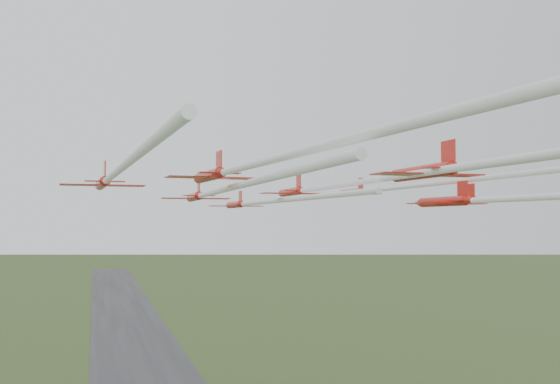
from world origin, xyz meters
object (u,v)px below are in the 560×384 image
object	(u,v)px
jet_lead	(258,202)
jet_row4_left	(253,164)
jet_row2_right	(400,187)
jet_row3_left	(112,176)
jet_row3_mid	(329,186)
jet_trail_solo	(526,158)
jet_row4_right	(518,198)
jet_row3_right	(555,195)
jet_row2_left	(215,192)

from	to	relation	value
jet_lead	jet_row4_left	size ratio (longest dim) A/B	1.08
jet_row2_right	jet_row3_left	distance (m)	37.80
jet_row3_mid	jet_trail_solo	xyz separation A→B (m)	(0.86, -30.32, 0.13)
jet_row4_left	jet_lead	bearing A→B (deg)	70.38
jet_row2_right	jet_row3_mid	xyz separation A→B (m)	(-13.57, -10.10, -0.65)
jet_row2_right	jet_row4_left	size ratio (longest dim) A/B	1.12
jet_row4_right	jet_row3_right	bearing A→B (deg)	36.13
jet_row3_left	jet_row2_left	bearing A→B (deg)	33.12
jet_row2_left	jet_row3_right	bearing A→B (deg)	-14.56
jet_trail_solo	jet_row4_right	bearing A→B (deg)	52.66
jet_row2_left	jet_row4_left	size ratio (longest dim) A/B	1.18
jet_lead	jet_row3_mid	xyz separation A→B (m)	(1.36, -24.23, 1.03)
jet_row3_mid	jet_trail_solo	size ratio (longest dim) A/B	1.07
jet_row3_right	jet_row4_left	world-z (taller)	jet_row4_left
jet_row2_right	jet_trail_solo	world-z (taller)	jet_row2_right
jet_row3_left	jet_row3_mid	xyz separation A→B (m)	(22.24, 1.99, -0.54)
jet_row2_left	jet_trail_solo	world-z (taller)	jet_trail_solo
jet_row2_right	jet_row4_left	distance (m)	37.12
jet_row3_right	jet_trail_solo	size ratio (longest dim) A/B	1.32
jet_row2_left	jet_row3_mid	size ratio (longest dim) A/B	1.16
jet_lead	jet_row4_right	xyz separation A→B (m)	(13.89, -38.53, -0.57)
jet_row3_left	jet_row3_right	bearing A→B (deg)	-5.36
jet_row3_right	jet_trail_solo	bearing A→B (deg)	-137.70
jet_lead	jet_row2_right	size ratio (longest dim) A/B	0.96
jet_row2_right	jet_row3_right	size ratio (longest dim) A/B	0.90
jet_row4_right	jet_trail_solo	distance (m)	19.89
jet_row2_right	jet_row3_left	size ratio (longest dim) A/B	1.09
jet_lead	jet_trail_solo	distance (m)	54.61
jet_row4_right	jet_trail_solo	xyz separation A→B (m)	(-11.67, -16.02, 1.72)
jet_row2_right	jet_trail_solo	size ratio (longest dim) A/B	1.18
jet_row3_right	jet_row2_right	bearing A→B (deg)	125.38
jet_lead	jet_row3_right	bearing A→B (deg)	-47.45
jet_row2_right	jet_trail_solo	xyz separation A→B (m)	(-12.71, -40.42, -0.52)
jet_lead	jet_row2_right	xyz separation A→B (m)	(14.93, -14.13, 1.68)
jet_row4_right	jet_row3_mid	bearing A→B (deg)	128.71
jet_row3_mid	jet_row3_right	world-z (taller)	jet_row3_mid
jet_row3_mid	jet_row2_right	bearing A→B (deg)	37.20
jet_row4_left	jet_trail_solo	world-z (taller)	jet_row4_left
jet_row4_left	jet_row4_right	distance (m)	25.10
jet_row2_left	jet_row2_right	size ratio (longest dim) A/B	1.05
jet_row3_mid	jet_row4_left	world-z (taller)	jet_row4_left
jet_row3_mid	jet_row4_right	xyz separation A→B (m)	(12.53, -14.30, -1.60)
jet_lead	jet_row3_mid	bearing A→B (deg)	-87.73
jet_row3_mid	jet_row4_left	size ratio (longest dim) A/B	1.02
jet_row2_right	jet_row3_right	world-z (taller)	jet_row2_right
jet_row3_mid	jet_row4_right	distance (m)	19.08
jet_lead	jet_row4_left	world-z (taller)	jet_row4_left
jet_lead	jet_row3_right	size ratio (longest dim) A/B	0.86
jet_trail_solo	jet_row3_left	bearing A→B (deg)	127.94
jet_row3_left	jet_row3_right	world-z (taller)	jet_row3_left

